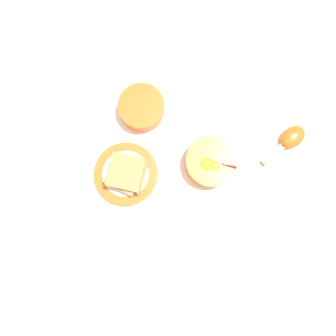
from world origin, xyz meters
TOP-DOWN VIEW (x-y plane):
  - ground_plane at (0.00, 0.00)m, footprint 3.00×3.00m
  - egg_bowl at (-0.02, -0.03)m, footprint 0.13×0.13m
  - toast_plate at (-0.23, 0.05)m, footprint 0.17×0.17m
  - toast_sandwich at (-0.22, 0.05)m, footprint 0.13×0.13m
  - soup_spoon at (0.20, -0.09)m, footprint 0.15×0.07m
  - congee_bowl at (-0.10, 0.19)m, footprint 0.12×0.12m

SIDE VIEW (x-z plane):
  - ground_plane at x=0.00m, z-range 0.00..0.00m
  - toast_plate at x=-0.23m, z-range 0.00..0.02m
  - soup_spoon at x=0.20m, z-range 0.00..0.03m
  - egg_bowl at x=-0.02m, z-range -0.01..0.07m
  - congee_bowl at x=-0.10m, z-range 0.00..0.05m
  - toast_sandwich at x=-0.22m, z-range 0.02..0.06m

